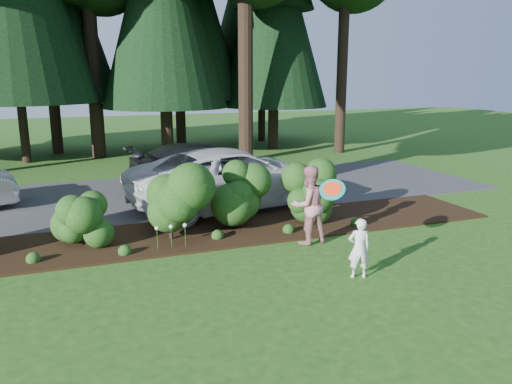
{
  "coord_description": "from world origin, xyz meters",
  "views": [
    {
      "loc": [
        -2.13,
        -7.73,
        3.66
      ],
      "look_at": [
        1.36,
        1.68,
        1.3
      ],
      "focal_mm": 35.0,
      "sensor_mm": 36.0,
      "label": 1
    }
  ],
  "objects": [
    {
      "name": "car_white_suv",
      "position": [
        2.05,
        5.35,
        0.85
      ],
      "size": [
        6.32,
        3.77,
        1.65
      ],
      "primitive_type": "imported",
      "rotation": [
        0.0,
        0.0,
        1.75
      ],
      "color": "silver",
      "rests_on": "driveway"
    },
    {
      "name": "driveway",
      "position": [
        0.0,
        7.5,
        0.01
      ],
      "size": [
        22.0,
        6.0,
        0.03
      ],
      "primitive_type": "cube",
      "color": "#38383A",
      "rests_on": "ground"
    },
    {
      "name": "shrub_row",
      "position": [
        0.77,
        3.14,
        0.81
      ],
      "size": [
        6.53,
        1.6,
        1.61
      ],
      "color": "#174114",
      "rests_on": "ground"
    },
    {
      "name": "frisbee",
      "position": [
        2.24,
        0.06,
        1.63
      ],
      "size": [
        0.54,
        0.42,
        0.46
      ],
      "color": "#188580",
      "rests_on": "ground"
    },
    {
      "name": "mulch_bed",
      "position": [
        0.0,
        3.25,
        0.03
      ],
      "size": [
        16.0,
        2.5,
        0.05
      ],
      "primitive_type": "cube",
      "color": "black",
      "rests_on": "ground"
    },
    {
      "name": "ground",
      "position": [
        0.0,
        0.0,
        0.0
      ],
      "size": [
        80.0,
        80.0,
        0.0
      ],
      "primitive_type": "plane",
      "color": "#1E4D16",
      "rests_on": "ground"
    },
    {
      "name": "lily_cluster",
      "position": [
        -0.3,
        2.4,
        0.5
      ],
      "size": [
        0.69,
        0.09,
        0.57
      ],
      "color": "#174114",
      "rests_on": "ground"
    },
    {
      "name": "child",
      "position": [
        2.65,
        -0.28,
        0.57
      ],
      "size": [
        0.48,
        0.38,
        1.14
      ],
      "primitive_type": "imported",
      "rotation": [
        0.0,
        0.0,
        2.85
      ],
      "color": "white",
      "rests_on": "ground"
    },
    {
      "name": "adult",
      "position": [
        2.63,
        1.8,
        0.87
      ],
      "size": [
        0.92,
        0.75,
        1.75
      ],
      "primitive_type": "imported",
      "rotation": [
        0.0,
        0.0,
        3.25
      ],
      "color": "#A51632",
      "rests_on": "ground"
    },
    {
      "name": "car_dark_suv",
      "position": [
        1.92,
        8.26,
        0.74
      ],
      "size": [
        5.08,
        2.42,
        1.43
      ],
      "primitive_type": "imported",
      "rotation": [
        0.0,
        0.0,
        1.66
      ],
      "color": "black",
      "rests_on": "driveway"
    }
  ]
}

